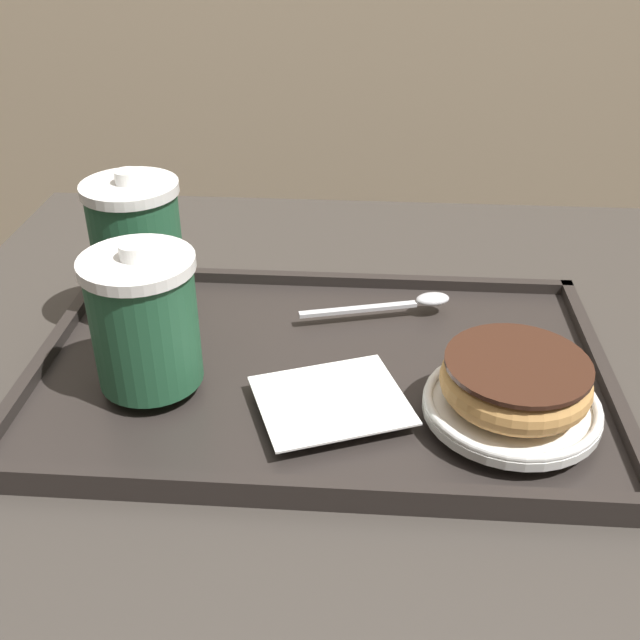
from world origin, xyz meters
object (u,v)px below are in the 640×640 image
at_px(coffee_cup_front, 144,320).
at_px(donut_chocolate_glazed, 515,380).
at_px(coffee_cup_rear, 137,247).
at_px(spoon, 410,302).

bearing_deg(coffee_cup_front, donut_chocolate_glazed, -4.94).
height_order(coffee_cup_front, donut_chocolate_glazed, coffee_cup_front).
bearing_deg(coffee_cup_rear, spoon, 4.17).
bearing_deg(donut_chocolate_glazed, coffee_cup_front, 175.06).
xyz_separation_m(coffee_cup_rear, spoon, (0.27, 0.02, -0.06)).
bearing_deg(donut_chocolate_glazed, spoon, 114.72).
height_order(coffee_cup_rear, donut_chocolate_glazed, coffee_cup_rear).
distance_m(coffee_cup_front, donut_chocolate_glazed, 0.31).
xyz_separation_m(coffee_cup_front, coffee_cup_rear, (-0.04, 0.12, 0.01)).
bearing_deg(spoon, coffee_cup_front, -163.11).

